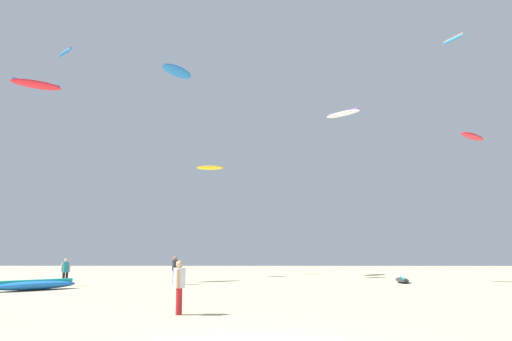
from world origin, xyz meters
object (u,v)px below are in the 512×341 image
object	(u,v)px
person_foreground	(179,283)
kite_aloft_1	(210,168)
kite_aloft_6	(177,71)
person_midground	(66,270)
kite_aloft_7	(454,39)
kite_aloft_0	(472,136)
kite_aloft_2	(36,84)
kite_grounded_mid	(34,285)
kite_aloft_4	(343,114)
kite_grounded_near	(402,280)
kite_aloft_5	(65,52)
person_left	(175,268)

from	to	relation	value
person_foreground	kite_aloft_1	world-z (taller)	kite_aloft_1
kite_aloft_6	person_midground	bearing A→B (deg)	-107.06
kite_aloft_6	kite_aloft_7	bearing A→B (deg)	6.01
person_midground	kite_aloft_0	size ratio (longest dim) A/B	0.53
person_foreground	kite_aloft_7	bearing A→B (deg)	59.42
kite_aloft_2	person_foreground	bearing A→B (deg)	-53.29
person_foreground	kite_aloft_2	distance (m)	26.08
kite_grounded_mid	kite_aloft_4	size ratio (longest dim) A/B	1.65
kite_aloft_7	kite_grounded_near	bearing A→B (deg)	-126.56
person_foreground	kite_grounded_near	world-z (taller)	person_foreground
kite_aloft_2	kite_aloft_5	distance (m)	8.34
person_midground	person_left	distance (m)	6.55
kite_aloft_0	kite_aloft_5	size ratio (longest dim) A/B	1.32
person_midground	person_left	size ratio (longest dim) A/B	0.94
person_midground	kite_aloft_4	world-z (taller)	kite_aloft_4
person_midground	kite_aloft_7	distance (m)	41.27
kite_grounded_near	kite_aloft_6	xyz separation A→B (m)	(-17.05, 10.25, 18.25)
person_left	kite_aloft_2	bearing A→B (deg)	124.82
kite_aloft_1	kite_aloft_2	distance (m)	16.61
kite_aloft_5	kite_aloft_0	bearing A→B (deg)	-13.24
kite_aloft_2	kite_aloft_4	bearing A→B (deg)	-1.47
person_foreground	kite_aloft_0	world-z (taller)	kite_aloft_0
person_foreground	kite_aloft_0	bearing A→B (deg)	49.79
person_left	kite_aloft_2	distance (m)	17.26
person_midground	kite_aloft_1	distance (m)	18.99
kite_aloft_2	kite_aloft_0	bearing A→B (deg)	-1.66
person_foreground	kite_aloft_7	distance (m)	43.24
kite_aloft_5	kite_aloft_6	size ratio (longest dim) A/B	0.60
person_foreground	person_left	world-z (taller)	person_foreground
kite_grounded_near	kite_aloft_4	bearing A→B (deg)	174.78
person_foreground	person_left	size ratio (longest dim) A/B	1.02
person_foreground	kite_aloft_4	bearing A→B (deg)	69.09
kite_grounded_near	kite_aloft_1	xyz separation A→B (m)	(-14.06, 11.87, 9.51)
kite_grounded_mid	kite_aloft_6	distance (m)	25.30
person_left	kite_aloft_0	xyz separation A→B (m)	(20.13, 2.10, 8.92)
kite_aloft_1	kite_aloft_5	xyz separation A→B (m)	(-12.32, -4.42, 9.47)
kite_grounded_mid	kite_aloft_5	size ratio (longest dim) A/B	1.87
kite_aloft_0	kite_aloft_4	world-z (taller)	kite_aloft_4
person_foreground	kite_aloft_0	xyz separation A→B (m)	(17.54, 17.22, 8.90)
kite_aloft_4	kite_aloft_5	size ratio (longest dim) A/B	1.13
kite_grounded_mid	kite_aloft_2	world-z (taller)	kite_aloft_2
kite_aloft_1	kite_aloft_6	size ratio (longest dim) A/B	0.64
kite_aloft_4	kite_aloft_7	distance (m)	21.48
person_midground	kite_grounded_near	size ratio (longest dim) A/B	0.51
kite_aloft_1	kite_aloft_5	size ratio (longest dim) A/B	1.07
kite_aloft_5	kite_aloft_7	bearing A→B (deg)	8.84
person_foreground	kite_grounded_near	bearing A→B (deg)	59.94
person_midground	kite_grounded_near	xyz separation A→B (m)	(21.24, 3.39, -0.78)
person_midground	person_left	xyz separation A→B (m)	(6.42, 1.29, 0.07)
person_foreground	kite_grounded_mid	bearing A→B (deg)	137.29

